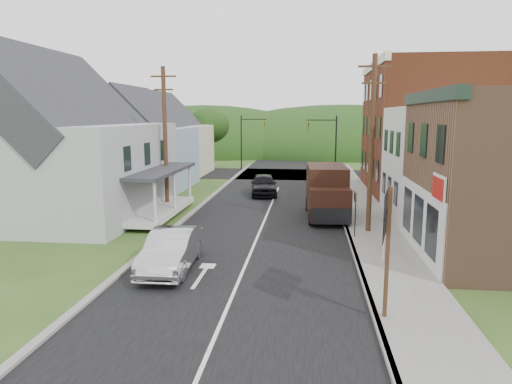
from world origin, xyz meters
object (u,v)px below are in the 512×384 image
(dark_sedan, at_px, (264,185))
(route_sign_cluster, at_px, (386,234))
(delivery_van, at_px, (327,192))
(warning_sign, at_px, (355,207))
(silver_sedan, at_px, (172,250))

(dark_sedan, bearing_deg, route_sign_cluster, -82.15)
(delivery_van, distance_m, warning_sign, 4.80)
(delivery_van, relative_size, warning_sign, 2.41)
(silver_sedan, xyz_separation_m, dark_sedan, (1.94, 17.41, 0.02))
(silver_sedan, distance_m, delivery_van, 11.93)
(route_sign_cluster, bearing_deg, silver_sedan, 166.19)
(silver_sedan, xyz_separation_m, route_sign_cluster, (7.57, -3.71, 1.89))
(dark_sedan, bearing_deg, silver_sedan, -103.43)
(route_sign_cluster, bearing_deg, dark_sedan, 117.21)
(route_sign_cluster, relative_size, warning_sign, 1.67)
(route_sign_cluster, bearing_deg, warning_sign, 102.07)
(delivery_van, xyz_separation_m, warning_sign, (1.19, -4.65, 0.08))
(delivery_van, height_order, route_sign_cluster, route_sign_cluster)
(silver_sedan, relative_size, dark_sedan, 1.01)
(silver_sedan, xyz_separation_m, delivery_van, (6.42, 10.03, 0.77))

